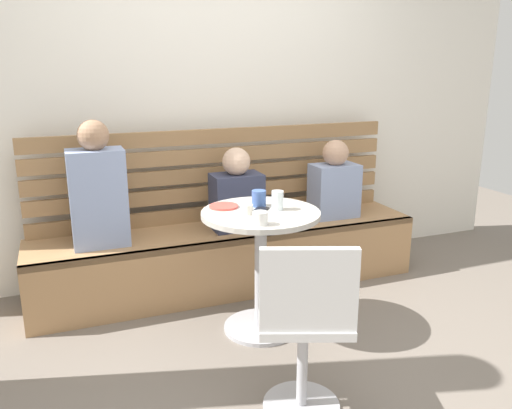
{
  "coord_description": "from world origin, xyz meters",
  "views": [
    {
      "loc": [
        -1.08,
        -2.08,
        1.56
      ],
      "look_at": [
        -0.01,
        0.66,
        0.75
      ],
      "focal_mm": 36.44,
      "sensor_mm": 36.0,
      "label": 1
    }
  ],
  "objects_px": {
    "white_chair": "(305,323)",
    "person_child_left": "(237,194)",
    "cup_ceramic_white": "(260,218)",
    "cup_espresso_small": "(248,209)",
    "cup_mug_blue": "(259,198)",
    "person_adult": "(98,190)",
    "plate_small": "(224,206)",
    "cafe_table": "(261,248)",
    "phone_on_table": "(260,211)",
    "booth_bench": "(230,257)",
    "cup_water_clear": "(278,200)",
    "person_child_middle": "(334,184)"
  },
  "relations": [
    {
      "from": "cup_mug_blue",
      "to": "phone_on_table",
      "type": "height_order",
      "value": "cup_mug_blue"
    },
    {
      "from": "booth_bench",
      "to": "person_child_left",
      "type": "xyz_separation_m",
      "value": [
        0.04,
        -0.02,
        0.46
      ]
    },
    {
      "from": "cup_ceramic_white",
      "to": "cup_espresso_small",
      "type": "bearing_deg",
      "value": 88.01
    },
    {
      "from": "person_child_middle",
      "to": "cup_espresso_small",
      "type": "relative_size",
      "value": 10.26
    },
    {
      "from": "cafe_table",
      "to": "cup_ceramic_white",
      "type": "relative_size",
      "value": 9.25
    },
    {
      "from": "person_adult",
      "to": "cup_ceramic_white",
      "type": "distance_m",
      "value": 1.13
    },
    {
      "from": "cup_water_clear",
      "to": "phone_on_table",
      "type": "xyz_separation_m",
      "value": [
        -0.11,
        0.01,
        -0.05
      ]
    },
    {
      "from": "phone_on_table",
      "to": "person_adult",
      "type": "bearing_deg",
      "value": 4.38
    },
    {
      "from": "cafe_table",
      "to": "plate_small",
      "type": "height_order",
      "value": "plate_small"
    },
    {
      "from": "white_chair",
      "to": "cup_espresso_small",
      "type": "bearing_deg",
      "value": 87.96
    },
    {
      "from": "cup_water_clear",
      "to": "person_child_left",
      "type": "bearing_deg",
      "value": 92.69
    },
    {
      "from": "cup_espresso_small",
      "to": "person_child_left",
      "type": "bearing_deg",
      "value": 76.09
    },
    {
      "from": "person_child_left",
      "to": "cup_mug_blue",
      "type": "relative_size",
      "value": 5.96
    },
    {
      "from": "cup_water_clear",
      "to": "cup_mug_blue",
      "type": "relative_size",
      "value": 1.16
    },
    {
      "from": "white_chair",
      "to": "cup_mug_blue",
      "type": "distance_m",
      "value": 0.98
    },
    {
      "from": "person_child_middle",
      "to": "cup_ceramic_white",
      "type": "bearing_deg",
      "value": -136.99
    },
    {
      "from": "person_child_left",
      "to": "cup_mug_blue",
      "type": "bearing_deg",
      "value": -94.91
    },
    {
      "from": "person_child_middle",
      "to": "phone_on_table",
      "type": "distance_m",
      "value": 1.07
    },
    {
      "from": "cup_espresso_small",
      "to": "phone_on_table",
      "type": "bearing_deg",
      "value": 20.77
    },
    {
      "from": "booth_bench",
      "to": "cup_espresso_small",
      "type": "relative_size",
      "value": 48.21
    },
    {
      "from": "cafe_table",
      "to": "cup_ceramic_white",
      "type": "xyz_separation_m",
      "value": [
        -0.1,
        -0.23,
        0.26
      ]
    },
    {
      "from": "plate_small",
      "to": "cafe_table",
      "type": "bearing_deg",
      "value": -42.72
    },
    {
      "from": "cafe_table",
      "to": "cup_ceramic_white",
      "type": "distance_m",
      "value": 0.36
    },
    {
      "from": "person_child_left",
      "to": "cup_water_clear",
      "type": "bearing_deg",
      "value": -87.31
    },
    {
      "from": "cup_ceramic_white",
      "to": "phone_on_table",
      "type": "relative_size",
      "value": 0.57
    },
    {
      "from": "cup_espresso_small",
      "to": "cup_mug_blue",
      "type": "xyz_separation_m",
      "value": [
        0.12,
        0.13,
        0.02
      ]
    },
    {
      "from": "person_adult",
      "to": "plate_small",
      "type": "xyz_separation_m",
      "value": [
        0.66,
        -0.47,
        -0.05
      ]
    },
    {
      "from": "booth_bench",
      "to": "cup_espresso_small",
      "type": "distance_m",
      "value": 0.88
    },
    {
      "from": "cup_ceramic_white",
      "to": "cup_mug_blue",
      "type": "xyz_separation_m",
      "value": [
        0.12,
        0.34,
        0.01
      ]
    },
    {
      "from": "booth_bench",
      "to": "person_adult",
      "type": "bearing_deg",
      "value": -178.32
    },
    {
      "from": "booth_bench",
      "to": "person_child_middle",
      "type": "relative_size",
      "value": 4.7
    },
    {
      "from": "cafe_table",
      "to": "cup_espresso_small",
      "type": "height_order",
      "value": "cup_espresso_small"
    },
    {
      "from": "cup_water_clear",
      "to": "cup_mug_blue",
      "type": "height_order",
      "value": "cup_water_clear"
    },
    {
      "from": "person_child_middle",
      "to": "booth_bench",
      "type": "bearing_deg",
      "value": 179.71
    },
    {
      "from": "white_chair",
      "to": "person_child_middle",
      "type": "xyz_separation_m",
      "value": [
        0.96,
        1.46,
        0.23
      ]
    },
    {
      "from": "cup_ceramic_white",
      "to": "cup_mug_blue",
      "type": "height_order",
      "value": "cup_mug_blue"
    },
    {
      "from": "booth_bench",
      "to": "cup_mug_blue",
      "type": "relative_size",
      "value": 28.42
    },
    {
      "from": "booth_bench",
      "to": "person_adult",
      "type": "relative_size",
      "value": 3.43
    },
    {
      "from": "cafe_table",
      "to": "cup_mug_blue",
      "type": "bearing_deg",
      "value": 74.51
    },
    {
      "from": "booth_bench",
      "to": "white_chair",
      "type": "bearing_deg",
      "value": -95.71
    },
    {
      "from": "cup_espresso_small",
      "to": "cup_water_clear",
      "type": "bearing_deg",
      "value": 7.96
    },
    {
      "from": "plate_small",
      "to": "phone_on_table",
      "type": "height_order",
      "value": "plate_small"
    },
    {
      "from": "cup_water_clear",
      "to": "plate_small",
      "type": "height_order",
      "value": "cup_water_clear"
    },
    {
      "from": "person_child_left",
      "to": "cup_ceramic_white",
      "type": "bearing_deg",
      "value": -101.15
    },
    {
      "from": "cup_espresso_small",
      "to": "white_chair",
      "type": "bearing_deg",
      "value": -92.04
    },
    {
      "from": "white_chair",
      "to": "person_child_left",
      "type": "height_order",
      "value": "person_child_left"
    },
    {
      "from": "person_child_left",
      "to": "phone_on_table",
      "type": "bearing_deg",
      "value": -97.1
    },
    {
      "from": "person_adult",
      "to": "cup_water_clear",
      "type": "bearing_deg",
      "value": -33.73
    },
    {
      "from": "person_adult",
      "to": "phone_on_table",
      "type": "relative_size",
      "value": 5.63
    },
    {
      "from": "cup_ceramic_white",
      "to": "white_chair",
      "type": "bearing_deg",
      "value": -92.05
    }
  ]
}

